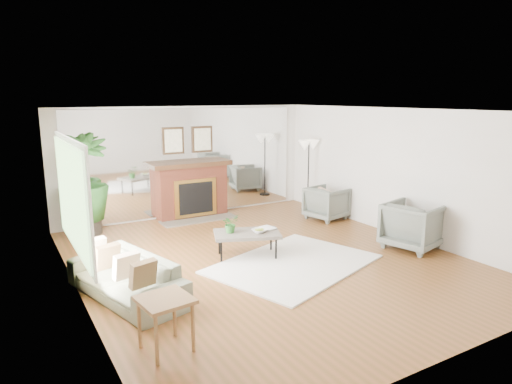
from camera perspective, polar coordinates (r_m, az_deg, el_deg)
ground at (r=7.82m, az=1.44°, el=-8.45°), size 7.00×7.00×0.00m
wall_left at (r=6.46m, az=-21.69°, el=-2.11°), size 0.02×7.00×2.50m
wall_right at (r=9.38m, az=17.22°, el=2.35°), size 0.02×7.00×2.50m
wall_back at (r=10.57m, az=-8.55°, el=3.77°), size 6.00×0.02×2.50m
mirror_panel at (r=10.55m, az=-8.51°, el=3.76°), size 5.40×0.04×2.40m
window_panel at (r=6.83m, az=-22.03°, el=-0.55°), size 0.04×2.40×1.50m
fireplace at (r=10.45m, az=-7.98°, el=0.42°), size 1.85×0.83×2.05m
area_rug at (r=7.62m, az=4.73°, el=-8.94°), size 3.09×2.62×0.03m
coffee_table at (r=7.82m, az=-1.13°, el=-5.31°), size 1.27×1.01×0.44m
sofa at (r=6.59m, az=-15.96°, el=-10.22°), size 1.28×2.12×0.58m
armchair_back at (r=10.37m, az=8.82°, el=-1.37°), size 0.94×0.93×0.73m
armchair_front at (r=8.75m, az=19.00°, el=-3.97°), size 1.13×1.11×0.85m
side_table at (r=5.14m, az=-11.30°, el=-13.86°), size 0.59×0.59×0.61m
potted_ficus at (r=9.60m, az=-20.77°, el=1.23°), size 1.19×1.19×2.00m
floor_lamp at (r=10.94m, az=6.62°, el=5.16°), size 0.55×0.31×1.70m
tabletop_plant at (r=7.77m, az=-3.22°, el=-3.95°), size 0.35×0.32×0.32m
fruit_bowl at (r=7.79m, az=0.40°, el=-4.87°), size 0.28×0.28×0.06m
book at (r=7.97m, az=0.94°, el=-4.63°), size 0.24×0.30×0.02m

